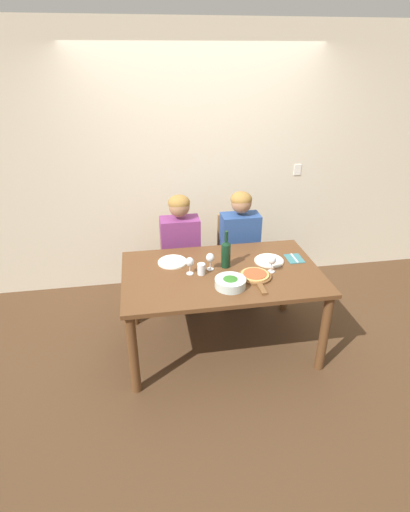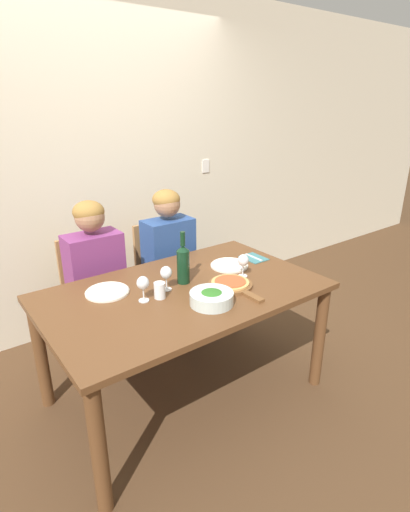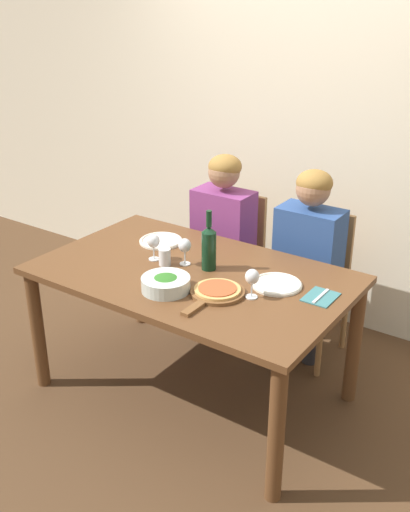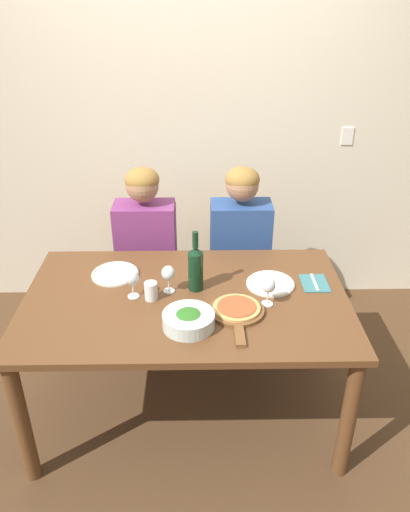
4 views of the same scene
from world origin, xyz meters
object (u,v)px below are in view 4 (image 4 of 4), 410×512
object	(u,v)px
person_man	(240,241)
water_tumbler	(151,291)
fork_on_napkin	(315,283)
chair_left	(149,266)
dinner_plate_left	(115,274)
wine_glass_right	(268,287)
wine_bottle	(196,267)
dinner_plate_right	(271,283)
pizza_on_board	(237,310)
broccoli_bowl	(189,320)
chair_right	(238,265)
wine_glass_centre	(168,274)
person_woman	(146,242)
wine_glass_left	(132,279)

from	to	relation	value
person_man	water_tumbler	world-z (taller)	person_man
person_man	fork_on_napkin	world-z (taller)	person_man
chair_left	dinner_plate_left	distance (m)	0.67
dinner_plate_left	wine_glass_right	size ratio (longest dim) A/B	1.70
water_tumbler	wine_bottle	bearing A→B (deg)	22.52
dinner_plate_right	pizza_on_board	xyz separation A→B (m)	(-0.20, -0.25, 0.01)
dinner_plate_right	person_man	bearing A→B (deg)	100.62
pizza_on_board	water_tumbler	distance (m)	0.45
broccoli_bowl	wine_glass_right	bearing A→B (deg)	24.34
person_man	dinner_plate_left	world-z (taller)	person_man
chair_right	wine_glass_centre	size ratio (longest dim) A/B	5.99
chair_left	wine_glass_centre	size ratio (longest dim) A/B	5.99
dinner_plate_right	broccoli_bowl	bearing A→B (deg)	-140.23
chair_left	person_man	size ratio (longest dim) A/B	0.75
chair_right	broccoli_bowl	xyz separation A→B (m)	(-0.32, -1.06, 0.32)
chair_left	person_man	bearing A→B (deg)	-10.44
chair_right	chair_left	bearing A→B (deg)	180.00
chair_left	pizza_on_board	world-z (taller)	chair_left
chair_right	person_woman	bearing A→B (deg)	-169.56
wine_glass_right	fork_on_napkin	xyz separation A→B (m)	(0.28, 0.19, -0.10)
person_woman	dinner_plate_right	xyz separation A→B (m)	(0.72, -0.59, 0.05)
wine_glass_centre	dinner_plate_right	bearing A→B (deg)	5.88
water_tumbler	fork_on_napkin	size ratio (longest dim) A/B	0.53
person_man	dinner_plate_left	bearing A→B (deg)	-146.89
chair_right	pizza_on_board	distance (m)	1.01
person_woman	person_man	world-z (taller)	same
chair_right	dinner_plate_right	distance (m)	0.77
wine_bottle	wine_glass_left	size ratio (longest dim) A/B	2.19
dinner_plate_right	wine_glass_left	bearing A→B (deg)	-171.90
chair_left	chair_right	xyz separation A→B (m)	(0.61, 0.00, 0.00)
person_woman	water_tumbler	distance (m)	0.73
person_man	broccoli_bowl	world-z (taller)	person_man
person_woman	water_tumbler	bearing A→B (deg)	-82.42
wine_glass_right	wine_glass_centre	world-z (taller)	same
chair_left	wine_glass_right	bearing A→B (deg)	-52.59
chair_left	wine_glass_left	bearing A→B (deg)	-89.86
chair_left	water_tumbler	distance (m)	0.89
broccoli_bowl	wine_glass_centre	world-z (taller)	wine_glass_centre
water_tumbler	fork_on_napkin	distance (m)	0.87
wine_bottle	wine_glass_centre	world-z (taller)	wine_bottle
pizza_on_board	wine_glass_right	distance (m)	0.20
chair_left	wine_glass_right	size ratio (longest dim) A/B	5.99
chair_right	water_tumbler	xyz separation A→B (m)	(-0.51, -0.83, 0.33)
water_tumbler	person_man	bearing A→B (deg)	54.37
person_man	broccoli_bowl	size ratio (longest dim) A/B	4.92
wine_bottle	pizza_on_board	world-z (taller)	wine_bottle
wine_bottle	wine_glass_centre	size ratio (longest dim) A/B	2.19
wine_glass_right	wine_glass_centre	distance (m)	0.51
dinner_plate_left	wine_bottle	bearing A→B (deg)	-18.15
chair_left	wine_bottle	distance (m)	0.90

